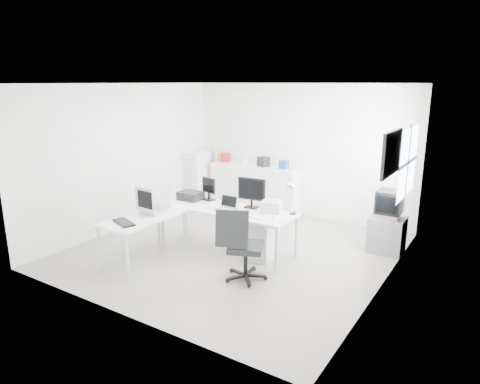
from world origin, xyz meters
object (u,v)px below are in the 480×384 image
Objects in this scene: side_desk at (144,239)px; lcd_monitor_large at (252,193)px; office_chair at (246,244)px; crt_tv at (389,204)px; main_desk at (226,229)px; sideboard at (255,188)px; lcd_monitor_small at (209,189)px; laser_printer at (272,207)px; laptop at (225,204)px; filing_cabinet at (197,179)px; crt_monitor at (153,199)px; inkjet_printer at (191,196)px; tv_cabinet at (387,235)px; drawer_pedestal at (263,240)px.

side_desk is 2.73× the size of lcd_monitor_large.
crt_tv is (1.47, 2.18, 0.29)m from office_chair.
sideboard is at bearing 108.74° from main_desk.
lcd_monitor_small is 1.81m from office_chair.
lcd_monitor_large is (0.35, 0.25, 0.63)m from main_desk.
lcd_monitor_large is at bearing 160.89° from laser_printer.
laptop is 0.26× the size of filing_cabinet.
laptop is at bearing -16.17° from lcd_monitor_small.
main_desk is 0.83m from lcd_monitor_small.
laptop reaches higher than main_desk.
laser_printer is at bearing 12.76° from lcd_monitor_small.
main_desk is 2.90m from filing_cabinet.
crt_tv reaches higher than laptop.
main_desk is 0.76m from lcd_monitor_large.
lcd_monitor_small is at bearing 79.23° from crt_monitor.
crt_tv reaches higher than laser_printer.
office_chair is at bearing -21.99° from lcd_monitor_small.
inkjet_printer reaches higher than tv_cabinet.
side_desk is 1.27× the size of office_chair.
main_desk is 5.97× the size of lcd_monitor_small.
laser_printer reaches higher than tv_cabinet.
side_desk is at bearing 166.26° from office_chair.
crt_monitor is 3.91m from crt_tv.
crt_tv is at bearing 37.83° from side_desk.
office_chair is 1.79× the size of tv_cabinet.
sideboard is (-0.22, 2.02, -0.43)m from lcd_monitor_small.
drawer_pedestal is at bearing -33.32° from filing_cabinet.
inkjet_printer is 0.68× the size of tv_cabinet.
sideboard reaches higher than main_desk.
laptop is (0.60, -0.35, -0.10)m from lcd_monitor_small.
crt_tv is at bearing 21.23° from laser_printer.
drawer_pedestal is at bearing -56.48° from sideboard.
crt_tv is at bearing 30.51° from main_desk.
laser_printer is at bearing 16.35° from main_desk.
filing_cabinet is at bearing -165.93° from sideboard.
crt_monitor is at bearing -64.90° from filing_cabinet.
laptop is at bearing -70.92° from sideboard.
laptop is at bearing -15.32° from inkjet_printer.
drawer_pedestal is 0.97× the size of tv_cabinet.
lcd_monitor_small is 3.12m from crt_tv.
lcd_monitor_large is at bearing -60.99° from sideboard.
crt_monitor is (-0.30, -1.10, 0.02)m from lcd_monitor_small.
crt_tv is (3.20, 2.24, -0.13)m from crt_monitor.
lcd_monitor_large is (0.90, 0.00, 0.06)m from lcd_monitor_small.
filing_cabinet is at bearing 147.79° from lcd_monitor_small.
main_desk is at bearing -149.49° from crt_tv.
side_desk is 3.30m from filing_cabinet.
side_desk is 2.27× the size of tv_cabinet.
laptop is at bearing -147.15° from tv_cabinet.
laser_printer is 2.57m from sideboard.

